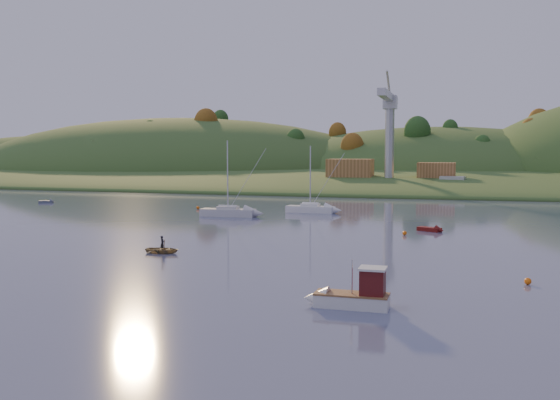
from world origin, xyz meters
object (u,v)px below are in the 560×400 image
(fishing_boat, at_px, (346,295))
(red_tender, at_px, (434,230))
(sailboat_far, at_px, (310,208))
(sailboat_near, at_px, (228,211))
(canoe, at_px, (162,250))
(grey_dinghy, at_px, (49,202))

(fishing_boat, height_order, red_tender, fishing_boat)
(fishing_boat, height_order, sailboat_far, sailboat_far)
(fishing_boat, bearing_deg, sailboat_near, -60.94)
(sailboat_near, bearing_deg, sailboat_far, 36.46)
(sailboat_near, height_order, canoe, sailboat_near)
(canoe, bearing_deg, sailboat_near, 5.23)
(sailboat_far, xyz_separation_m, grey_dinghy, (-49.67, 4.10, -0.47))
(fishing_boat, distance_m, red_tender, 37.90)
(sailboat_far, height_order, grey_dinghy, sailboat_far)
(sailboat_far, bearing_deg, red_tender, -38.61)
(red_tender, bearing_deg, grey_dinghy, -169.87)
(sailboat_near, distance_m, red_tender, 30.64)
(sailboat_far, relative_size, grey_dinghy, 3.56)
(sailboat_far, height_order, canoe, sailboat_far)
(sailboat_far, distance_m, grey_dinghy, 49.85)
(sailboat_near, relative_size, grey_dinghy, 3.83)
(canoe, bearing_deg, fishing_boat, -131.42)
(grey_dinghy, bearing_deg, fishing_boat, -74.02)
(fishing_boat, height_order, grey_dinghy, fishing_boat)
(canoe, bearing_deg, red_tender, -50.99)
(fishing_boat, distance_m, grey_dinghy, 87.82)
(sailboat_far, relative_size, red_tender, 2.99)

